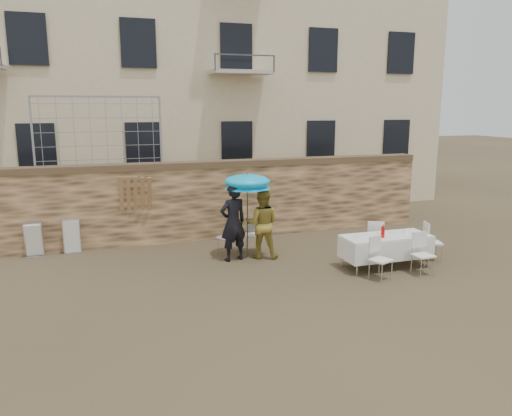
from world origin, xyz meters
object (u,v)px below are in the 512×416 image
object	(u,v)px
man_suit	(233,222)
umbrella	(247,184)
banquet_table	(386,237)
table_chair_side	(433,241)
couple_chair_right	(253,234)
chair_stack_left	(35,238)
table_chair_front_left	(381,259)
soda_bottle	(383,232)
chair_stack_right	(72,235)
table_chair_front_right	(423,254)
couple_chair_left	(228,236)
woman_dress	(262,224)
table_chair_back	(375,238)

from	to	relation	value
man_suit	umbrella	size ratio (longest dim) A/B	0.97
banquet_table	table_chair_side	size ratio (longest dim) A/B	2.19
couple_chair_right	chair_stack_left	size ratio (longest dim) A/B	1.04
table_chair_front_left	soda_bottle	bearing A→B (deg)	34.76
table_chair_front_left	chair_stack_right	distance (m)	7.83
table_chair_front_left	table_chair_front_right	world-z (taller)	same
man_suit	chair_stack_left	bearing A→B (deg)	-37.10
couple_chair_left	chair_stack_right	world-z (taller)	couple_chair_left
chair_stack_left	man_suit	bearing A→B (deg)	-22.75
man_suit	table_chair_side	xyz separation A→B (m)	(4.69, -1.54, -0.49)
banquet_table	soda_bottle	xyz separation A→B (m)	(-0.20, -0.15, 0.17)
banquet_table	woman_dress	bearing A→B (deg)	147.18
umbrella	couple_chair_right	bearing A→B (deg)	56.31
table_chair_front_left	table_chair_side	world-z (taller)	same
table_chair_back	chair_stack_right	xyz separation A→B (m)	(-7.31, 2.82, -0.02)
umbrella	soda_bottle	xyz separation A→B (m)	(2.69, -1.89, -0.97)
table_chair_front_right	chair_stack_left	bearing A→B (deg)	150.76
table_chair_back	soda_bottle	bearing A→B (deg)	97.14
table_chair_front_right	couple_chair_right	bearing A→B (deg)	134.39
couple_chair_right	banquet_table	distance (m)	3.40
table_chair_side	chair_stack_left	size ratio (longest dim) A/B	1.04
umbrella	woman_dress	bearing A→B (deg)	-15.95
table_chair_back	chair_stack_left	distance (m)	8.67
umbrella	couple_chair_right	size ratio (longest dim) A/B	2.08
umbrella	couple_chair_right	distance (m)	1.50
chair_stack_left	umbrella	bearing A→B (deg)	-20.16
couple_chair_left	table_chair_side	distance (m)	5.14
banquet_table	chair_stack_left	bearing A→B (deg)	155.69
table_chair_side	chair_stack_left	xyz separation A→B (m)	(-9.41, 3.52, -0.02)
man_suit	banquet_table	bearing A→B (deg)	139.19
woman_dress	umbrella	bearing A→B (deg)	7.34
table_chair_front_left	table_chair_side	xyz separation A→B (m)	(2.00, 0.85, 0.00)
table_chair_front_left	table_chair_front_right	xyz separation A→B (m)	(1.10, 0.00, 0.00)
chair_stack_right	woman_dress	bearing A→B (deg)	-23.42
banquet_table	table_chair_front_right	world-z (taller)	table_chair_front_right
chair_stack_right	table_chair_side	bearing A→B (deg)	-22.46
umbrella	couple_chair_left	size ratio (longest dim) A/B	2.08
table_chair_front_right	man_suit	bearing A→B (deg)	145.72
man_suit	chair_stack_right	bearing A→B (deg)	-41.74
couple_chair_right	banquet_table	size ratio (longest dim) A/B	0.46
woman_dress	man_suit	bearing A→B (deg)	23.28
couple_chair_left	banquet_table	size ratio (longest dim) A/B	0.46
couple_chair_right	table_chair_front_left	size ratio (longest dim) A/B	1.00
banquet_table	chair_stack_left	size ratio (longest dim) A/B	2.28
banquet_table	table_chair_front_right	size ratio (longest dim) A/B	2.19
banquet_table	chair_stack_right	bearing A→B (deg)	153.03
table_chair_front_left	chair_stack_right	xyz separation A→B (m)	(-6.51, 4.37, -0.02)
couple_chair_left	table_chair_front_left	distance (m)	3.99
couple_chair_right	woman_dress	bearing A→B (deg)	107.77
soda_bottle	table_chair_back	distance (m)	1.11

